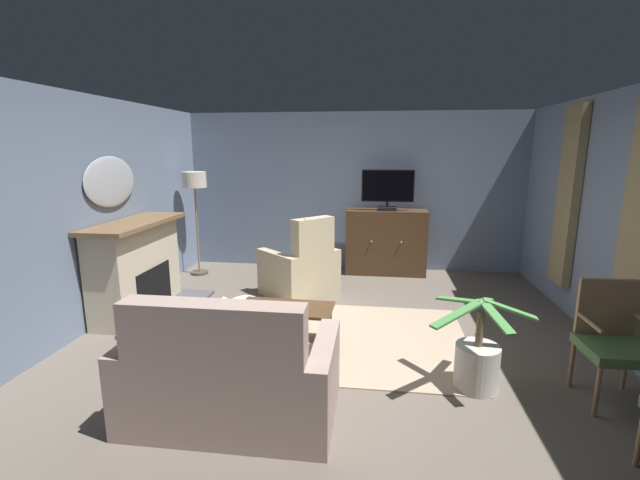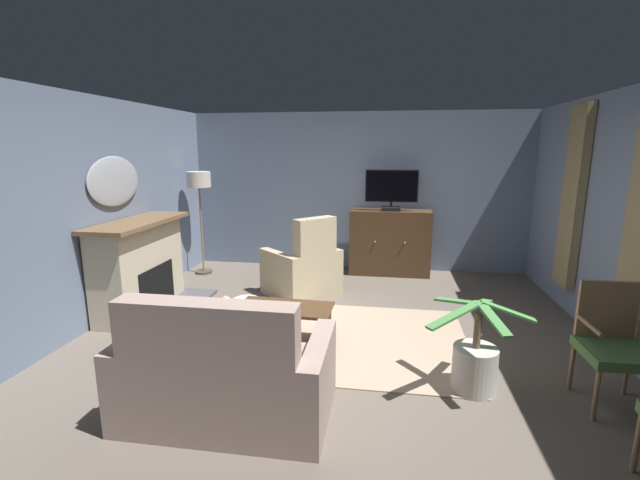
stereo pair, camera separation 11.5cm
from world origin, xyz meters
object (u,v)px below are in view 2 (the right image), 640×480
Objects in this scene: tv_cabinet at (390,244)px; fireplace at (141,268)px; armchair_near_window at (304,270)px; side_chair_nearest_door at (613,342)px; sofa_floral at (225,377)px; television at (392,189)px; wall_mirror_oval at (114,181)px; folded_newspaper at (275,307)px; coffee_table at (285,311)px; potted_plant_tall_palm_by_window at (475,364)px; tv_remote at (276,309)px; cat at (243,302)px; floor_lamp at (199,189)px.

fireplace is at bearing -145.02° from tv_cabinet.
fireplace is 2.09m from armchair_near_window.
tv_cabinet reaches higher than side_chair_nearest_door.
television is at bearing 73.36° from sofa_floral.
wall_mirror_oval reaches higher than folded_newspaper.
wall_mirror_oval is at bearing 163.54° from coffee_table.
sofa_floral reaches higher than side_chair_nearest_door.
potted_plant_tall_palm_by_window is at bearing -49.19° from armchair_near_window.
fireplace reaches higher than potted_plant_tall_palm_by_window.
tv_remote is 0.19× the size of potted_plant_tall_palm_by_window.
coffee_table is 1.21m from cat.
wall_mirror_oval reaches higher than television.
tv_cabinet is 1.57× the size of television.
cat is at bearing -134.69° from armchair_near_window.
potted_plant_tall_palm_by_window is at bearing 179.37° from side_chair_nearest_door.
potted_plant_tall_palm_by_window is 0.54× the size of floor_lamp.
potted_plant_tall_palm_by_window is (-1.02, 0.01, -0.28)m from side_chair_nearest_door.
television is 2.71× the size of folded_newspaper.
coffee_table is (2.23, -0.66, -1.26)m from wall_mirror_oval.
wall_mirror_oval is 2.64m from coffee_table.
wall_mirror_oval reaches higher than cat.
television is at bearing 88.18° from folded_newspaper.
television is 3.88m from side_chair_nearest_door.
side_chair_nearest_door is (2.94, 0.68, 0.18)m from sofa_floral.
fireplace is 9.35× the size of tv_remote.
television is at bearing -90.00° from tv_cabinet.
coffee_table is at bearing 167.34° from side_chair_nearest_door.
television is 2.90m from cat.
fireplace is at bearing 161.24° from potted_plant_tall_palm_by_window.
potted_plant_tall_palm_by_window is (1.77, -0.62, -0.13)m from coffee_table.
wall_mirror_oval reaches higher than potted_plant_tall_palm_by_window.
wall_mirror_oval is 1.43× the size of cat.
floor_lamp is (0.29, 1.70, -0.23)m from wall_mirror_oval.
fireplace is 2.32× the size of cat.
wall_mirror_oval is at bearing 180.00° from fireplace.
side_chair_nearest_door reaches higher than cat.
folded_newspaper is at bearing -89.26° from armchair_near_window.
tv_remote reaches higher than coffee_table.
side_chair_nearest_door is 0.58× the size of floor_lamp.
sofa_floral is 2.04m from potted_plant_tall_palm_by_window.
tv_cabinet is at bearing 69.04° from coffee_table.
television is at bearing 34.30° from fireplace.
tv_remote is at bearing -52.73° from floor_lamp.
sofa_floral is (2.09, -1.97, -1.28)m from wall_mirror_oval.
side_chair_nearest_door is (2.86, -0.52, 0.09)m from tv_remote.
cat is (-0.63, 2.20, -0.24)m from sofa_floral.
side_chair_nearest_door reaches higher than folded_newspaper.
coffee_table is 0.84× the size of armchair_near_window.
coffee_table is (1.98, -0.66, -0.19)m from fireplace.
potted_plant_tall_palm_by_window reaches higher than folded_newspaper.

